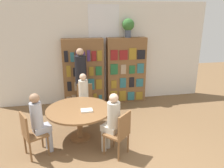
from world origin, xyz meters
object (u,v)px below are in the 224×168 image
at_px(flower_vase, 128,26).
at_px(seated_reader_right, 112,120).
at_px(bookshelf_left, 83,72).
at_px(seated_reader_left, 83,95).
at_px(reading_table, 79,113).
at_px(chair_left_side, 85,100).
at_px(chair_far_side, 120,132).
at_px(seated_reader_back, 40,120).
at_px(chair_near_camera, 31,132).
at_px(bookshelf_right, 126,70).
at_px(librarian_standing, 81,73).

bearing_deg(flower_vase, seated_reader_right, -110.81).
xyz_separation_m(bookshelf_left, seated_reader_left, (-0.09, -1.15, -0.29)).
relative_size(reading_table, seated_reader_right, 1.12).
xyz_separation_m(chair_left_side, chair_far_side, (0.53, -1.77, 0.00)).
distance_m(flower_vase, seated_reader_back, 3.70).
height_order(reading_table, seated_reader_left, seated_reader_left).
xyz_separation_m(chair_near_camera, chair_left_side, (1.11, 1.47, 0.00)).
distance_m(chair_near_camera, seated_reader_right, 1.54).
height_order(flower_vase, seated_reader_back, flower_vase).
height_order(chair_left_side, seated_reader_left, seated_reader_left).
bearing_deg(seated_reader_left, seated_reader_right, 117.02).
distance_m(bookshelf_right, seated_reader_right, 2.79).
distance_m(bookshelf_left, seated_reader_back, 2.58).
height_order(chair_near_camera, chair_left_side, same).
xyz_separation_m(bookshelf_left, seated_reader_right, (0.35, -2.60, -0.28)).
relative_size(chair_left_side, seated_reader_right, 0.73).
distance_m(chair_far_side, seated_reader_left, 1.69).
xyz_separation_m(chair_far_side, seated_reader_back, (-1.48, 0.38, 0.19)).
height_order(seated_reader_left, seated_reader_right, seated_reader_right).
bearing_deg(reading_table, librarian_standing, 84.55).
distance_m(bookshelf_left, reading_table, 2.04).
bearing_deg(bookshelf_left, bookshelf_right, -0.01).
relative_size(chair_far_side, seated_reader_left, 0.73).
bearing_deg(chair_left_side, reading_table, 90.00).
bearing_deg(bookshelf_right, seated_reader_back, -134.34).
relative_size(flower_vase, seated_reader_right, 0.43).
distance_m(reading_table, seated_reader_back, 0.85).
xyz_separation_m(chair_left_side, seated_reader_right, (0.41, -1.63, 0.19)).
xyz_separation_m(bookshelf_right, reading_table, (-1.54, -1.99, -0.37)).
bearing_deg(reading_table, seated_reader_right, -46.16).
xyz_separation_m(bookshelf_right, chair_left_side, (-1.36, -0.97, -0.48)).
bearing_deg(flower_vase, bookshelf_left, -179.80).
height_order(chair_far_side, seated_reader_back, seated_reader_back).
bearing_deg(reading_table, seated_reader_left, 79.84).
bearing_deg(chair_near_camera, seated_reader_right, 58.06).
height_order(bookshelf_right, chair_left_side, bookshelf_right).
distance_m(reading_table, librarian_standing, 1.57).
height_order(flower_vase, seated_reader_right, flower_vase).
xyz_separation_m(bookshelf_left, flower_vase, (1.34, 0.00, 1.32)).
xyz_separation_m(reading_table, seated_reader_left, (0.15, 0.84, 0.08)).
xyz_separation_m(bookshelf_left, seated_reader_back, (-1.00, -2.36, -0.28)).
bearing_deg(librarian_standing, seated_reader_left, -89.30).
height_order(chair_near_camera, seated_reader_right, seated_reader_right).
bearing_deg(seated_reader_left, chair_left_side, -90.00).
xyz_separation_m(bookshelf_left, reading_table, (-0.24, -1.99, -0.37)).
distance_m(bookshelf_right, flower_vase, 1.32).
distance_m(chair_near_camera, seated_reader_back, 0.27).
xyz_separation_m(bookshelf_left, bookshelf_right, (1.30, -0.00, 0.00)).
xyz_separation_m(bookshelf_right, seated_reader_back, (-2.31, -2.36, -0.28)).
height_order(bookshelf_left, seated_reader_right, bookshelf_left).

